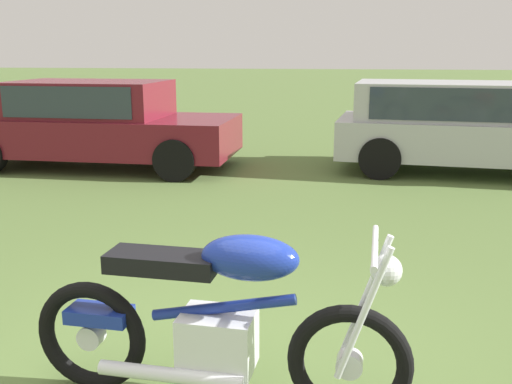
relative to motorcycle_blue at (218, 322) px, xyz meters
The scene contains 3 objects.
motorcycle_blue is the anchor object (origin of this frame).
car_burgundy 7.24m from the motorcycle_blue, 118.22° to the left, with size 4.54×2.00×1.43m.
car_silver 7.31m from the motorcycle_blue, 68.77° to the left, with size 4.62×2.32×1.43m.
Camera 1 is at (0.73, -2.67, 1.92)m, focal length 40.79 mm.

